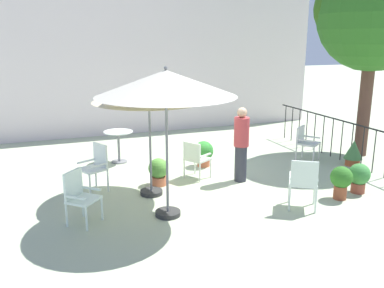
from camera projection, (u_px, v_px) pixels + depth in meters
The scene contains 18 objects.
ground_plane at pixel (195, 178), 9.11m from camera, with size 60.00×60.00×0.00m, color #AAB494.
villa_facade at pixel (139, 53), 12.94m from camera, with size 12.17×0.30×5.06m, color silver.
terrace_railing at pixel (342, 134), 10.27m from camera, with size 0.03×5.41×1.01m.
shade_tree at pixel (375, 14), 10.06m from camera, with size 2.87×2.74×4.90m.
patio_umbrella_0 at pixel (166, 84), 6.64m from camera, with size 2.31×2.31×2.56m.
patio_umbrella_1 at pixel (149, 92), 7.67m from camera, with size 2.12×2.12×2.27m.
cafe_table_0 at pixel (119, 141), 10.13m from camera, with size 0.70×0.70×0.78m.
patio_chair_0 at pixel (303, 180), 7.33m from camera, with size 0.66×0.65×0.94m.
patio_chair_1 at pixel (79, 194), 6.80m from camera, with size 0.63×0.63×0.90m.
patio_chair_2 at pixel (305, 141), 10.30m from camera, with size 0.67×0.66×0.85m.
patio_chair_3 at pixel (195, 157), 8.96m from camera, with size 0.60×0.62×0.83m.
patio_chair_4 at pixel (96, 164), 8.25m from camera, with size 0.60×0.61×0.95m.
potted_plant_0 at pixel (159, 171), 8.62m from camera, with size 0.42×0.42×0.58m.
potted_plant_1 at pixel (353, 152), 9.93m from camera, with size 0.43×0.43×0.62m.
potted_plant_2 at pixel (341, 180), 7.85m from camera, with size 0.42×0.42×0.64m.
potted_plant_3 at pixel (359, 176), 8.18m from camera, with size 0.42×0.42×0.60m.
potted_plant_4 at pixel (204, 152), 9.87m from camera, with size 0.47×0.47×0.61m.
standing_person at pixel (241, 144), 8.74m from camera, with size 0.33×0.33×1.59m.
Camera 1 is at (-3.11, -8.06, 3.01)m, focal length 38.84 mm.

